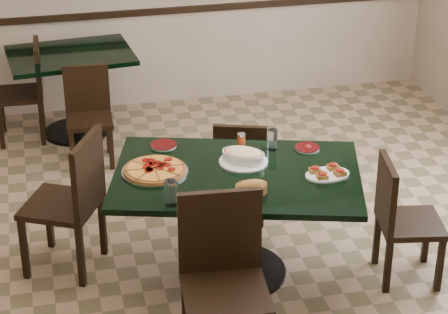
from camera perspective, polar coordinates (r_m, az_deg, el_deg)
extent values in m
plane|color=#917353|center=(6.04, 0.84, -6.30)|extent=(5.50, 5.50, 0.00)
cube|color=black|center=(8.11, -3.76, 9.50)|extent=(5.00, 0.03, 0.06)
cube|color=black|center=(5.47, 0.84, -1.24)|extent=(1.75, 1.37, 0.04)
cylinder|color=black|center=(5.65, 0.82, -4.60)|extent=(0.13, 0.13, 0.71)
cylinder|color=black|center=(5.83, 0.80, -7.46)|extent=(0.66, 0.66, 0.03)
cube|color=black|center=(7.58, -10.02, 6.55)|extent=(1.11, 0.85, 0.04)
cylinder|color=black|center=(7.72, -9.80, 3.94)|extent=(0.11, 0.11, 0.71)
cylinder|color=black|center=(7.86, -9.61, 1.66)|extent=(0.57, 0.57, 0.03)
cube|color=black|center=(6.31, 1.14, -0.80)|extent=(0.47, 0.47, 0.04)
cube|color=black|center=(6.06, 1.05, 0.32)|extent=(0.37, 0.15, 0.40)
cube|color=black|center=(6.53, 2.59, -1.78)|extent=(0.05, 0.05, 0.36)
cube|color=black|center=(6.26, 2.45, -3.14)|extent=(0.05, 0.05, 0.36)
cube|color=black|center=(6.55, -0.14, -1.66)|extent=(0.05, 0.05, 0.36)
cube|color=black|center=(6.28, -0.40, -3.01)|extent=(0.05, 0.05, 0.36)
cube|color=black|center=(4.83, 0.10, -8.89)|extent=(0.50, 0.50, 0.04)
cube|color=black|center=(4.85, -0.27, -4.83)|extent=(0.47, 0.08, 0.50)
cube|color=black|center=(5.12, -2.53, -10.04)|extent=(0.04, 0.04, 0.46)
cube|color=black|center=(5.17, 2.03, -9.65)|extent=(0.04, 0.04, 0.46)
cube|color=black|center=(5.72, 12.09, -4.28)|extent=(0.46, 0.46, 0.04)
cube|color=black|center=(5.57, 10.56, -2.31)|extent=(0.11, 0.39, 0.42)
cube|color=black|center=(5.74, 13.91, -6.86)|extent=(0.05, 0.05, 0.38)
cube|color=black|center=(5.66, 10.65, -7.04)|extent=(0.05, 0.05, 0.38)
cube|color=black|center=(6.01, 13.06, -5.12)|extent=(0.05, 0.05, 0.38)
cube|color=black|center=(5.93, 9.95, -5.27)|extent=(0.05, 0.05, 0.38)
cube|color=black|center=(5.77, -10.58, -3.12)|extent=(0.61, 0.61, 0.04)
cube|color=black|center=(5.57, -8.87, -1.05)|extent=(0.24, 0.42, 0.48)
cube|color=black|center=(6.12, -11.36, -3.97)|extent=(0.05, 0.05, 0.44)
cube|color=black|center=(5.98, -7.93, -4.46)|extent=(0.05, 0.05, 0.44)
cube|color=black|center=(5.82, -12.92, -5.86)|extent=(0.05, 0.05, 0.44)
cube|color=black|center=(5.68, -9.34, -6.44)|extent=(0.05, 0.05, 0.44)
cube|color=black|center=(7.17, -8.79, 2.37)|extent=(0.38, 0.38, 0.04)
cube|color=black|center=(7.23, -8.97, 4.47)|extent=(0.37, 0.06, 0.40)
cube|color=black|center=(7.11, -9.86, 0.31)|extent=(0.04, 0.04, 0.36)
cube|color=black|center=(7.39, -9.93, 1.36)|extent=(0.04, 0.04, 0.36)
cube|color=black|center=(7.11, -7.38, 0.51)|extent=(0.04, 0.04, 0.36)
cube|color=black|center=(7.39, -7.54, 1.55)|extent=(0.04, 0.04, 0.36)
cube|color=black|center=(7.69, -13.24, 4.00)|extent=(0.42, 0.42, 0.04)
cube|color=black|center=(7.60, -12.05, 5.77)|extent=(0.05, 0.41, 0.43)
cube|color=black|center=(7.95, -14.30, 2.92)|extent=(0.04, 0.04, 0.39)
cube|color=black|center=(7.93, -11.82, 3.14)|extent=(0.04, 0.04, 0.39)
cube|color=black|center=(7.63, -14.38, 1.90)|extent=(0.04, 0.04, 0.39)
cube|color=black|center=(7.61, -11.80, 2.13)|extent=(0.04, 0.04, 0.39)
cylinder|color=#B5B4BB|center=(5.48, -4.54, -0.95)|extent=(0.42, 0.42, 0.01)
cylinder|color=brown|center=(5.47, -4.54, -0.84)|extent=(0.39, 0.39, 0.02)
cylinder|color=orange|center=(5.47, -4.55, -0.74)|extent=(0.35, 0.35, 0.01)
cylinder|color=silver|center=(5.59, 1.27, -0.29)|extent=(0.31, 0.31, 0.01)
ellipsoid|color=#FAE1AC|center=(5.56, 1.28, 0.29)|extent=(0.30, 0.27, 0.04)
ellipsoid|color=olive|center=(5.20, 1.78, -1.86)|extent=(0.18, 0.10, 0.07)
cylinder|color=silver|center=(5.13, -1.53, -2.90)|extent=(0.16, 0.16, 0.01)
cylinder|color=#350305|center=(5.13, -1.53, -2.83)|extent=(0.17, 0.17, 0.00)
cylinder|color=silver|center=(5.79, 5.46, 0.59)|extent=(0.16, 0.16, 0.01)
cylinder|color=#350305|center=(5.78, 5.47, 0.65)|extent=(0.17, 0.17, 0.00)
ellipsoid|color=#9C0F07|center=(5.78, 5.47, 0.68)|extent=(0.05, 0.05, 0.02)
cylinder|color=silver|center=(5.81, -3.97, 0.77)|extent=(0.17, 0.17, 0.01)
cylinder|color=#350305|center=(5.81, -3.97, 0.83)|extent=(0.18, 0.18, 0.00)
cube|color=silver|center=(5.15, -1.77, -2.87)|extent=(0.17, 0.17, 0.00)
cube|color=#B5B4BB|center=(5.15, -1.55, -2.81)|extent=(0.05, 0.13, 0.00)
cylinder|color=silver|center=(5.74, 3.19, 1.14)|extent=(0.07, 0.07, 0.14)
cylinder|color=silver|center=(5.08, -3.50, -2.35)|extent=(0.07, 0.07, 0.16)
cylinder|color=#BB4C14|center=(5.78, 1.14, 1.06)|extent=(0.05, 0.05, 0.08)
cylinder|color=#B5B4BB|center=(5.76, 1.14, 1.47)|extent=(0.06, 0.06, 0.01)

